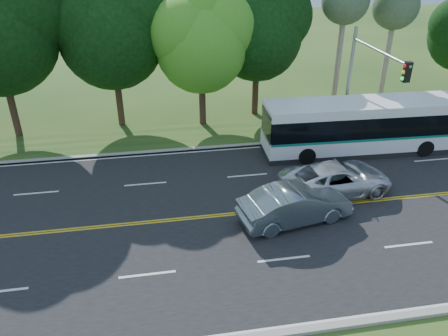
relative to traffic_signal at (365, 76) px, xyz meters
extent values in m
plane|color=#274A18|center=(-6.49, -5.40, -4.67)|extent=(120.00, 120.00, 0.00)
cube|color=black|center=(-6.49, -5.40, -4.66)|extent=(60.00, 14.00, 0.02)
cube|color=gray|center=(-6.49, 1.75, -4.60)|extent=(60.00, 0.30, 0.15)
cube|color=gray|center=(-6.49, -12.55, -4.60)|extent=(60.00, 0.30, 0.15)
cube|color=#274A18|center=(-6.49, 3.60, -4.62)|extent=(60.00, 4.00, 0.10)
cube|color=gold|center=(-6.49, -5.48, -4.65)|extent=(57.00, 0.10, 0.00)
cube|color=gold|center=(-6.49, -5.32, -4.65)|extent=(57.00, 0.10, 0.00)
cube|color=silver|center=(-12.49, -8.90, -4.65)|extent=(2.20, 0.12, 0.00)
cube|color=silver|center=(-6.99, -8.90, -4.65)|extent=(2.20, 0.12, 0.00)
cube|color=silver|center=(-1.49, -8.90, -4.65)|extent=(2.20, 0.12, 0.00)
cube|color=silver|center=(-17.99, -1.90, -4.65)|extent=(2.20, 0.12, 0.00)
cube|color=silver|center=(-12.49, -1.90, -4.65)|extent=(2.20, 0.12, 0.00)
cube|color=silver|center=(-6.99, -1.90, -4.65)|extent=(2.20, 0.12, 0.00)
cube|color=silver|center=(-1.49, -1.90, -4.65)|extent=(2.20, 0.12, 0.00)
cube|color=silver|center=(4.01, -1.90, -4.65)|extent=(2.20, 0.12, 0.00)
cube|color=silver|center=(-6.49, 1.45, -4.65)|extent=(57.00, 0.12, 0.00)
cube|color=silver|center=(-6.49, -12.25, -4.65)|extent=(57.00, 0.12, 0.00)
cylinder|color=#311D16|center=(-20.49, 5.60, -2.69)|extent=(0.44, 0.44, 3.96)
sphere|color=black|center=(-18.87, 5.90, 3.25)|extent=(5.76, 5.76, 5.76)
cylinder|color=#311D16|center=(-13.99, 6.60, -2.87)|extent=(0.44, 0.44, 3.60)
sphere|color=black|center=(-13.99, 6.60, 1.24)|extent=(6.60, 6.60, 6.60)
sphere|color=black|center=(-12.51, 6.90, 2.56)|extent=(5.28, 5.28, 5.28)
sphere|color=black|center=(-15.31, 6.40, 2.39)|extent=(4.95, 4.95, 4.95)
cylinder|color=#311D16|center=(-8.49, 5.60, -3.05)|extent=(0.44, 0.44, 3.24)
sphere|color=green|center=(-8.49, 5.60, 0.60)|extent=(5.80, 5.80, 5.80)
sphere|color=green|center=(-7.19, 5.90, 1.76)|extent=(4.64, 4.64, 4.64)
sphere|color=green|center=(-9.65, 5.40, 1.61)|extent=(4.35, 4.35, 4.35)
sphere|color=green|center=(-8.39, 6.00, 2.77)|extent=(3.77, 3.77, 3.77)
cylinder|color=#311D16|center=(-4.49, 7.10, -2.96)|extent=(0.44, 0.44, 3.42)
sphere|color=black|center=(-4.49, 7.10, 0.85)|extent=(6.00, 6.00, 6.00)
sphere|color=black|center=(-3.14, 7.40, 2.05)|extent=(4.80, 4.80, 4.80)
sphere|color=black|center=(-5.69, 6.90, 1.90)|extent=(4.50, 4.50, 4.50)
sphere|color=black|center=(-4.39, 7.50, 3.10)|extent=(3.90, 3.90, 3.90)
cylinder|color=gray|center=(1.51, 7.10, 0.23)|extent=(0.40, 0.40, 9.80)
sphere|color=#3D5837|center=(1.51, 7.10, 3.03)|extent=(3.23, 3.23, 3.23)
cylinder|color=gray|center=(5.51, 7.60, -0.12)|extent=(0.40, 0.40, 9.10)
sphere|color=#3D5837|center=(5.51, 7.60, 2.48)|extent=(3.23, 3.23, 3.23)
sphere|color=maroon|center=(-3.49, 2.80, -3.92)|extent=(1.50, 1.50, 1.50)
sphere|color=maroon|center=(-2.49, 2.80, -3.92)|extent=(1.50, 1.50, 1.50)
sphere|color=maroon|center=(-1.49, 2.80, -3.92)|extent=(1.50, 1.50, 1.50)
sphere|color=maroon|center=(-0.49, 2.80, -3.92)|extent=(1.50, 1.50, 1.50)
sphere|color=maroon|center=(0.51, 2.80, -3.92)|extent=(1.50, 1.50, 1.50)
sphere|color=maroon|center=(1.51, 2.80, -3.92)|extent=(1.50, 1.50, 1.50)
sphere|color=maroon|center=(2.51, 2.80, -3.92)|extent=(1.50, 1.50, 1.50)
sphere|color=maroon|center=(3.51, 2.80, -3.92)|extent=(1.50, 1.50, 1.50)
sphere|color=maroon|center=(4.51, 2.80, -3.92)|extent=(1.50, 1.50, 1.50)
cube|color=brown|center=(3.51, 2.00, -4.47)|extent=(3.50, 1.40, 0.40)
cylinder|color=#95989D|center=(0.01, 1.90, -1.17)|extent=(0.20, 0.20, 7.00)
cylinder|color=#95989D|center=(0.01, -1.10, 1.63)|extent=(0.14, 6.00, 0.14)
cube|color=black|center=(0.01, -3.90, 1.33)|extent=(0.32, 0.28, 0.95)
sphere|color=red|center=(-0.16, -3.90, 1.63)|extent=(0.18, 0.18, 0.18)
sphere|color=yellow|center=(-0.16, -3.90, 1.33)|extent=(0.18, 0.18, 0.18)
sphere|color=#19D833|center=(-0.16, -3.90, 1.03)|extent=(0.18, 0.18, 0.18)
cube|color=white|center=(0.49, -0.05, -3.81)|extent=(12.06, 2.91, 0.99)
cube|color=black|center=(0.49, -0.05, -2.69)|extent=(12.01, 2.95, 1.24)
cube|color=white|center=(0.49, -0.05, -1.79)|extent=(12.06, 2.91, 0.56)
cube|color=#0C7261|center=(0.49, -0.05, -3.37)|extent=(12.01, 2.96, 0.14)
cube|color=black|center=(-5.47, 0.14, -2.60)|extent=(0.13, 2.35, 1.70)
cube|color=#19E54C|center=(-5.46, 0.14, -1.64)|extent=(0.10, 1.53, 0.22)
cube|color=black|center=(0.49, -0.05, -4.48)|extent=(12.06, 2.81, 0.35)
cylinder|color=black|center=(-3.38, -1.12, -4.15)|extent=(1.01, 0.31, 1.00)
cylinder|color=black|center=(-3.31, 1.26, -4.15)|extent=(1.01, 0.31, 1.00)
cylinder|color=black|center=(3.81, -1.34, -4.15)|extent=(1.01, 0.31, 1.00)
cylinder|color=black|center=(3.88, 1.05, -4.15)|extent=(1.01, 0.31, 1.00)
imported|color=slate|center=(-5.77, -6.37, -3.80)|extent=(5.44, 2.77, 1.71)
imported|color=silver|center=(-2.97, -4.36, -3.86)|extent=(5.95, 3.27, 1.58)
camera|label=1|loc=(-11.70, -22.13, 7.09)|focal=35.00mm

